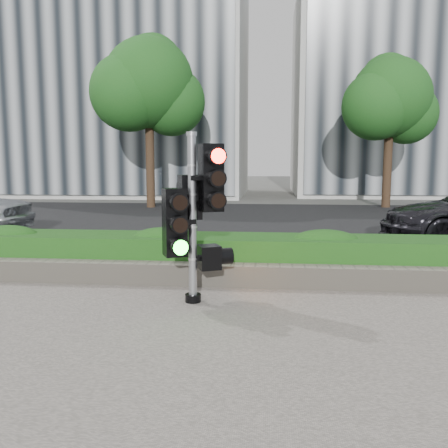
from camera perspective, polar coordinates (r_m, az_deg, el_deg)
The scene contains 10 objects.
ground at distance 5.65m, azimuth -0.76°, elevation -12.66°, with size 120.00×120.00×0.00m, color #51514C.
road at distance 15.41m, azimuth 3.39°, elevation 0.26°, with size 60.00×13.00×0.02m, color black.
curb at distance 8.65m, azimuth 1.57°, elevation -5.11°, with size 60.00×0.25×0.12m, color gray.
stone_wall at distance 7.41m, azimuth 0.88°, elevation -6.15°, with size 12.00×0.32×0.34m, color gray.
hedge at distance 8.00m, azimuth 1.27°, elevation -3.88°, with size 12.00×1.00×0.68m, color #388428.
building_left at distance 30.37m, azimuth -13.53°, elevation 17.83°, with size 16.00×9.00×15.00m, color #B7B7B2.
building_right at distance 32.27m, azimuth 25.21°, elevation 14.01°, with size 18.00×10.00×12.00m, color #B7B7B2.
tree_left at distance 20.71m, azimuth -9.06°, elevation 16.00°, with size 4.61×4.03×7.34m.
tree_right at distance 21.54m, azimuth 19.31°, elevation 13.84°, with size 4.10×3.58×6.53m.
traffic_signal at distance 6.43m, azimuth -3.64°, elevation 1.76°, with size 0.84×0.76×2.31m.
Camera 1 is at (0.60, -5.27, 1.95)m, focal length 38.00 mm.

